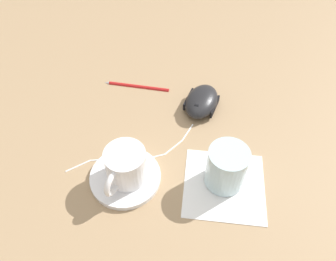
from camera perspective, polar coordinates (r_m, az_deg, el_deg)
name	(u,v)px	position (r m, az deg, el deg)	size (l,w,h in m)	color
ground_plane	(195,139)	(0.68, 4.72, -1.45)	(3.00, 3.00, 0.00)	#9E7F5B
saucer	(127,177)	(0.62, -7.17, -8.06)	(0.13, 0.13, 0.01)	white
coffee_cup	(127,166)	(0.59, -7.18, -6.21)	(0.10, 0.07, 0.07)	white
computer_mouse	(203,101)	(0.73, 6.09, 5.07)	(0.12, 0.09, 0.04)	black
mouse_cable	(139,153)	(0.65, -5.02, -3.93)	(0.15, 0.23, 0.00)	white
napkin_under_glass	(226,185)	(0.62, 10.00, -9.33)	(0.15, 0.15, 0.00)	white
drinking_glass	(228,168)	(0.59, 10.41, -6.36)	(0.07, 0.07, 0.08)	silver
pen	(138,85)	(0.78, -5.28, 7.84)	(0.02, 0.16, 0.01)	#B21919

